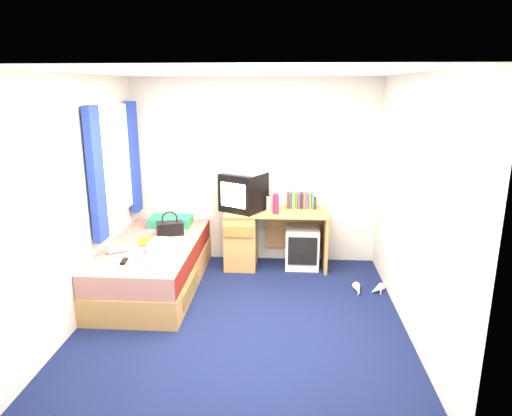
# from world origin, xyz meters

# --- Properties ---
(ground) EXTENTS (3.40, 3.40, 0.00)m
(ground) POSITION_xyz_m (0.00, 0.00, 0.00)
(ground) COLOR #0C1438
(ground) RESTS_ON ground
(room_shell) EXTENTS (3.40, 3.40, 3.40)m
(room_shell) POSITION_xyz_m (0.00, 0.00, 1.45)
(room_shell) COLOR white
(room_shell) RESTS_ON ground
(bed) EXTENTS (1.01, 2.00, 0.54)m
(bed) POSITION_xyz_m (-1.10, 0.70, 0.27)
(bed) COLOR tan
(bed) RESTS_ON ground
(pillow) EXTENTS (0.53, 0.34, 0.12)m
(pillow) POSITION_xyz_m (-1.06, 1.39, 0.60)
(pillow) COLOR #166D92
(pillow) RESTS_ON bed
(desk) EXTENTS (1.30, 0.55, 0.75)m
(desk) POSITION_xyz_m (0.02, 1.44, 0.41)
(desk) COLOR tan
(desk) RESTS_ON ground
(storage_cube) EXTENTS (0.43, 0.43, 0.53)m
(storage_cube) POSITION_xyz_m (0.64, 1.45, 0.27)
(storage_cube) COLOR silver
(storage_cube) RESTS_ON ground
(crt_tv) EXTENTS (0.63, 0.62, 0.48)m
(crt_tv) POSITION_xyz_m (-0.12, 1.44, 0.99)
(crt_tv) COLOR black
(crt_tv) RESTS_ON desk
(vcr) EXTENTS (0.57, 0.51, 0.09)m
(vcr) POSITION_xyz_m (-0.12, 1.44, 1.27)
(vcr) COLOR silver
(vcr) RESTS_ON crt_tv
(book_row) EXTENTS (0.34, 0.13, 0.20)m
(book_row) POSITION_xyz_m (0.60, 1.60, 0.85)
(book_row) COLOR maroon
(book_row) RESTS_ON desk
(picture_frame) EXTENTS (0.02, 0.12, 0.14)m
(picture_frame) POSITION_xyz_m (0.79, 1.58, 0.82)
(picture_frame) COLOR black
(picture_frame) RESTS_ON desk
(pink_water_bottle) EXTENTS (0.09, 0.09, 0.24)m
(pink_water_bottle) POSITION_xyz_m (0.29, 1.29, 0.87)
(pink_water_bottle) COLOR #C61C43
(pink_water_bottle) RESTS_ON desk
(aerosol_can) EXTENTS (0.05, 0.05, 0.19)m
(aerosol_can) POSITION_xyz_m (0.20, 1.42, 0.85)
(aerosol_can) COLOR silver
(aerosol_can) RESTS_ON desk
(handbag) EXTENTS (0.35, 0.27, 0.29)m
(handbag) POSITION_xyz_m (-0.98, 1.02, 0.63)
(handbag) COLOR black
(handbag) RESTS_ON bed
(towel) EXTENTS (0.35, 0.30, 0.11)m
(towel) POSITION_xyz_m (-0.89, 0.47, 0.59)
(towel) COLOR silver
(towel) RESTS_ON bed
(magazine) EXTENTS (0.27, 0.32, 0.01)m
(magazine) POSITION_xyz_m (-1.17, 0.73, 0.55)
(magazine) COLOR yellow
(magazine) RESTS_ON bed
(water_bottle) EXTENTS (0.21, 0.16, 0.07)m
(water_bottle) POSITION_xyz_m (-1.39, 0.37, 0.58)
(water_bottle) COLOR silver
(water_bottle) RESTS_ON bed
(colour_swatch_fan) EXTENTS (0.23, 0.11, 0.01)m
(colour_swatch_fan) POSITION_xyz_m (-1.00, 0.08, 0.55)
(colour_swatch_fan) COLOR gold
(colour_swatch_fan) RESTS_ON bed
(remote_control) EXTENTS (0.07, 0.16, 0.02)m
(remote_control) POSITION_xyz_m (-1.23, 0.10, 0.55)
(remote_control) COLOR black
(remote_control) RESTS_ON bed
(window_assembly) EXTENTS (0.11, 1.42, 1.40)m
(window_assembly) POSITION_xyz_m (-1.55, 0.90, 1.42)
(window_assembly) COLOR silver
(window_assembly) RESTS_ON room_shell
(white_heels) EXTENTS (0.37, 0.24, 0.09)m
(white_heels) POSITION_xyz_m (1.36, 0.69, 0.04)
(white_heels) COLOR white
(white_heels) RESTS_ON ground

